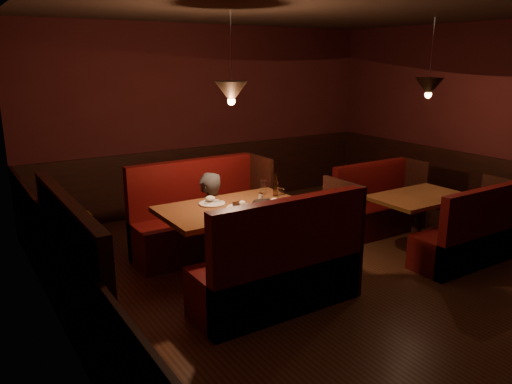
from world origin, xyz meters
TOP-DOWN VIEW (x-y plane):
  - room at (-0.28, 0.05)m, footprint 6.02×7.02m
  - main_table at (-1.12, 0.79)m, footprint 1.56×0.95m
  - main_bench_far at (-1.10, 1.67)m, footprint 1.71×0.61m
  - main_bench_near at (-1.10, -0.10)m, footprint 1.71×0.61m
  - second_table at (1.35, 0.33)m, footprint 1.23×0.79m
  - second_bench_far at (1.37, 1.06)m, footprint 1.36×0.51m
  - second_bench_near at (1.37, -0.41)m, footprint 1.36×0.51m
  - diner_a at (-1.15, 1.34)m, footprint 0.60×0.48m
  - diner_b at (-1.08, 0.21)m, footprint 0.81×0.71m

SIDE VIEW (x-z plane):
  - second_bench_far at x=1.37m, z-range -0.18..0.79m
  - second_bench_near at x=1.37m, z-range -0.18..0.79m
  - main_bench_far at x=-1.10m, z-range -0.21..0.96m
  - main_bench_near at x=-1.10m, z-range -0.21..0.96m
  - second_table at x=1.35m, z-range 0.17..0.86m
  - main_table at x=-1.12m, z-range 0.10..1.19m
  - diner_b at x=-1.08m, z-range 0.00..1.40m
  - diner_a at x=-1.15m, z-range 0.00..1.45m
  - room at x=-0.28m, z-range -0.41..2.51m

